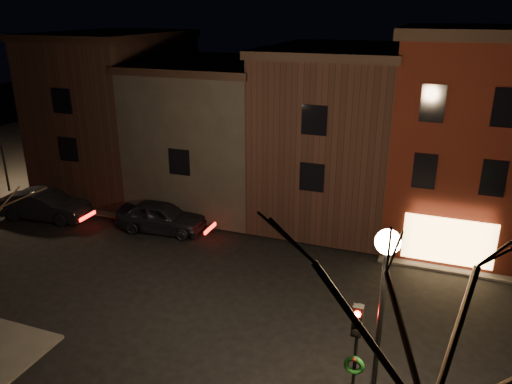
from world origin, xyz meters
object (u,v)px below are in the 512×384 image
at_px(street_lamp_near, 384,284).
at_px(traffic_signal, 355,348).
at_px(parked_car_b, 45,205).
at_px(parked_car_a, 161,217).
at_px(bare_tree_right, 444,318).

distance_m(street_lamp_near, traffic_signal, 2.49).
relative_size(traffic_signal, parked_car_b, 0.79).
bearing_deg(parked_car_a, parked_car_b, 92.38).
height_order(street_lamp_near, bare_tree_right, bare_tree_right).
xyz_separation_m(traffic_signal, parked_car_b, (-19.19, 9.11, -1.97)).
bearing_deg(bare_tree_right, traffic_signal, 122.41).
xyz_separation_m(street_lamp_near, traffic_signal, (-0.60, 0.49, -2.37)).
height_order(bare_tree_right, parked_car_b, bare_tree_right).
bearing_deg(parked_car_a, bare_tree_right, -137.73).
relative_size(parked_car_a, parked_car_b, 0.96).
bearing_deg(street_lamp_near, traffic_signal, 140.63).
height_order(street_lamp_near, parked_car_b, street_lamp_near).
xyz_separation_m(traffic_signal, parked_car_a, (-12.10, 10.01, -1.98)).
bearing_deg(street_lamp_near, parked_car_b, 154.12).
bearing_deg(parked_car_b, street_lamp_near, -123.76).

